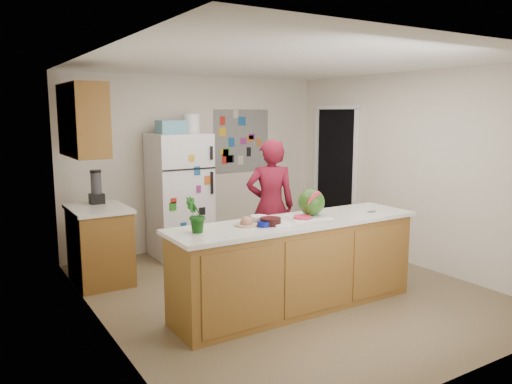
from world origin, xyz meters
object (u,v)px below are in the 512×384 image
person (271,206)px  watermelon (311,202)px  refrigerator (180,196)px  cherry_bowl (271,221)px

person → watermelon: size_ratio=6.06×
person → watermelon: bearing=104.0°
refrigerator → watermelon: bearing=-78.2°
refrigerator → cherry_bowl: (-0.09, -2.42, 0.11)m
refrigerator → watermelon: refrigerator is taller
watermelon → cherry_bowl: 0.60m
cherry_bowl → watermelon: bearing=11.0°
watermelon → cherry_bowl: (-0.58, -0.11, -0.11)m
person → refrigerator: bearing=-36.2°
refrigerator → cherry_bowl: bearing=-92.2°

